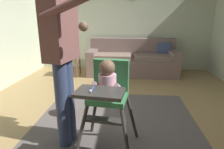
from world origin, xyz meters
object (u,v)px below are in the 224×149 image
(couch, at_px, (133,61))
(side_table, at_px, (71,60))
(high_chair, at_px, (108,89))
(adult_standing, at_px, (62,54))
(sippy_cup, at_px, (69,52))
(toy_ball, at_px, (65,106))

(couch, xyz_separation_m, side_table, (-1.49, -0.29, 0.05))
(high_chair, xyz_separation_m, adult_standing, (-0.46, 0.10, 0.32))
(couch, height_order, adult_standing, adult_standing)
(side_table, distance_m, sippy_cup, 0.19)
(adult_standing, height_order, toy_ball, adult_standing)
(sippy_cup, bearing_deg, adult_standing, -73.72)
(high_chair, distance_m, adult_standing, 0.57)
(toy_ball, bearing_deg, adult_standing, -69.29)
(high_chair, height_order, side_table, high_chair)
(couch, bearing_deg, adult_standing, -14.90)
(adult_standing, xyz_separation_m, side_table, (-0.72, 2.60, -0.62))
(adult_standing, distance_m, side_table, 2.77)
(side_table, bearing_deg, high_chair, -66.25)
(side_table, bearing_deg, toy_ball, -76.23)
(toy_ball, relative_size, sippy_cup, 2.38)
(toy_ball, distance_m, side_table, 2.04)
(couch, relative_size, toy_ball, 9.13)
(high_chair, xyz_separation_m, side_table, (-1.19, 2.69, -0.31))
(high_chair, bearing_deg, adult_standing, -94.20)
(high_chair, relative_size, toy_ball, 4.14)
(adult_standing, bearing_deg, side_table, 116.82)
(adult_standing, xyz_separation_m, toy_ball, (-0.24, 0.63, -0.89))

